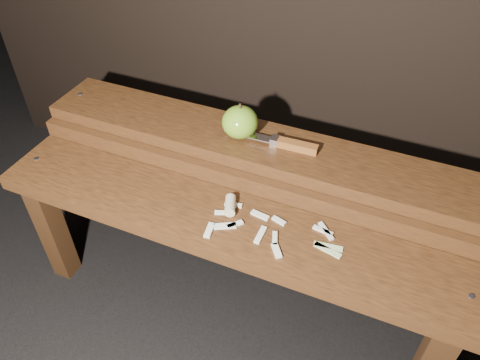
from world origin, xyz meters
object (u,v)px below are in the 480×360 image
at_px(knife, 285,143).
at_px(apple, 240,122).
at_px(bench_rear_tier, 255,166).
at_px(bench_front_tier, 221,239).

bearing_deg(knife, apple, -179.31).
bearing_deg(apple, knife, 0.69).
height_order(apple, knife, apple).
relative_size(bench_rear_tier, apple, 12.44).
bearing_deg(bench_front_tier, bench_rear_tier, 90.00).
bearing_deg(bench_rear_tier, bench_front_tier, -90.00).
distance_m(bench_front_tier, apple, 0.30).
height_order(bench_rear_tier, knife, knife).
distance_m(bench_rear_tier, apple, 0.14).
relative_size(apple, knife, 0.38).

